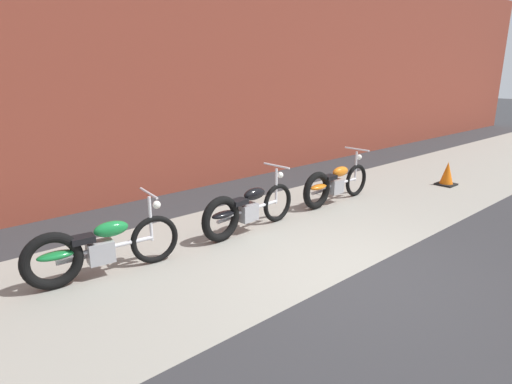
% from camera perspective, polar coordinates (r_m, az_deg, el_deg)
% --- Properties ---
extents(ground_plane, '(80.00, 80.00, 0.00)m').
position_cam_1_polar(ground_plane, '(5.87, 13.16, -10.59)').
color(ground_plane, '#2D2D30').
extents(sidewalk_slab, '(36.00, 3.50, 0.01)m').
position_cam_1_polar(sidewalk_slab, '(6.92, 1.28, -5.94)').
color(sidewalk_slab, gray).
rests_on(sidewalk_slab, ground).
extents(brick_building_wall, '(36.00, 0.50, 5.53)m').
position_cam_1_polar(brick_building_wall, '(9.25, -13.93, 16.67)').
color(brick_building_wall, brown).
rests_on(brick_building_wall, ground).
extents(motorcycle_green, '(2.00, 0.61, 1.03)m').
position_cam_1_polar(motorcycle_green, '(5.84, -20.79, -7.12)').
color(motorcycle_green, black).
rests_on(motorcycle_green, ground).
extents(motorcycle_black, '(2.01, 0.58, 1.03)m').
position_cam_1_polar(motorcycle_black, '(6.94, -1.61, -2.40)').
color(motorcycle_black, black).
rests_on(motorcycle_black, ground).
extents(motorcycle_orange, '(2.01, 0.58, 1.03)m').
position_cam_1_polar(motorcycle_orange, '(8.61, 10.16, 1.02)').
color(motorcycle_orange, black).
rests_on(motorcycle_orange, ground).
extents(traffic_cone, '(0.40, 0.40, 0.55)m').
position_cam_1_polar(traffic_cone, '(10.84, 24.10, 2.12)').
color(traffic_cone, orange).
rests_on(traffic_cone, ground).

